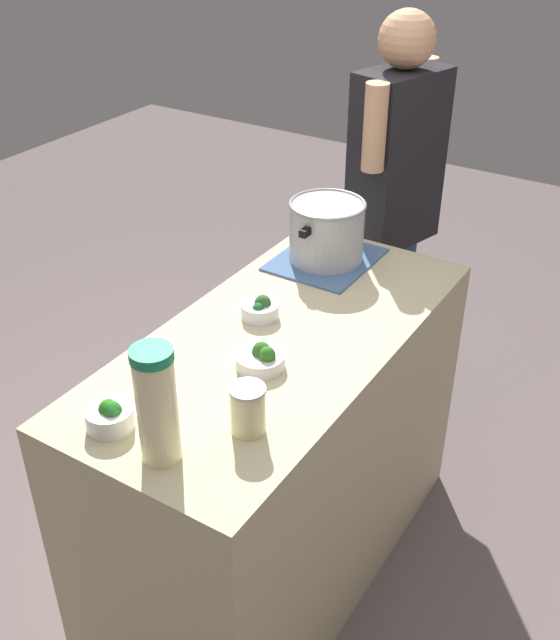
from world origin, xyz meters
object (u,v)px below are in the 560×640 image
Objects in this scene: lemonade_pitcher at (157,405)px; cooking_pot at (327,230)px; broccoli_bowl_back at (260,309)px; person_cook at (392,214)px; broccoli_bowl_center at (110,416)px; broccoli_bowl_front at (261,359)px; mason_jar at (248,409)px.

cooking_pot is at bearing 8.55° from lemonade_pitcher.
person_cook is at bearing 0.20° from broccoli_bowl_back.
broccoli_bowl_center is 1.04× the size of broccoli_bowl_back.
mason_jar is at bearing -153.40° from broccoli_bowl_front.
cooking_pot is 1.05m from lemonade_pitcher.
mason_jar is 0.33m from broccoli_bowl_center.
broccoli_bowl_back is at bearing 34.11° from broccoli_bowl_front.
cooking_pot reaches higher than broccoli_bowl_center.
person_cook is at bearing -1.18° from cooking_pot.
cooking_pot is at bearing 17.55° from mason_jar.
broccoli_bowl_center is at bearing 177.63° from broccoli_bowl_back.
lemonade_pitcher is 0.65m from broccoli_bowl_back.
lemonade_pitcher is at bearing -167.08° from broccoli_bowl_back.
broccoli_bowl_back is at bearing 30.29° from mason_jar.
mason_jar is 0.51m from broccoli_bowl_back.
lemonade_pitcher reaches higher than mason_jar.
mason_jar is 1.40m from person_cook.
broccoli_bowl_back is at bearing -179.80° from person_cook.
broccoli_bowl_back is at bearing 12.92° from lemonade_pitcher.
mason_jar is 1.12× the size of broccoli_bowl_back.
broccoli_bowl_back is (-0.42, -0.01, -0.08)m from cooking_pot.
broccoli_bowl_center is at bearing 179.35° from cooking_pot.
person_cook is (1.54, -0.02, -0.06)m from broccoli_bowl_center.
person_cook is at bearing 5.39° from lemonade_pitcher.
cooking_pot is at bearing 13.91° from broccoli_bowl_front.
broccoli_bowl_center is 1.54m from person_cook.
lemonade_pitcher reaches higher than broccoli_bowl_center.
broccoli_bowl_back is (0.21, 0.14, 0.00)m from broccoli_bowl_front.
cooking_pot reaches higher than broccoli_bowl_front.
broccoli_bowl_center is (0.01, 0.17, -0.11)m from lemonade_pitcher.
cooking_pot is 2.55× the size of mason_jar.
mason_jar is at bearing -32.61° from lemonade_pitcher.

